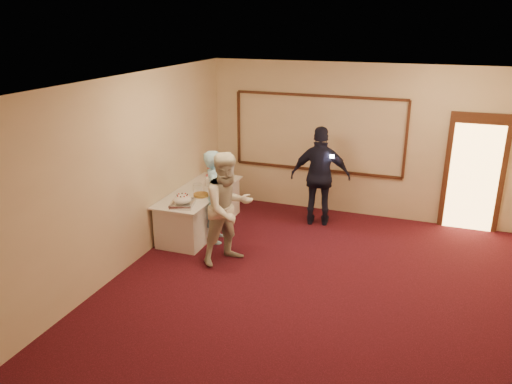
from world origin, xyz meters
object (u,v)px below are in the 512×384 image
cupcake_stand (213,168)px  plate_stack_a (198,188)px  woman (228,208)px  guest (320,176)px  buffet_table (200,210)px  pavlova_tray (183,201)px  tart (201,195)px  man (216,197)px  plate_stack_b (211,182)px

cupcake_stand → plate_stack_a: 0.98m
woman → guest: size_ratio=0.96×
plate_stack_a → cupcake_stand: bearing=98.1°
buffet_table → woman: 1.52m
buffet_table → guest: size_ratio=1.17×
pavlova_tray → cupcake_stand: (-0.23, 1.72, 0.07)m
plate_stack_a → guest: (2.04, 1.09, 0.11)m
pavlova_tray → tart: size_ratio=1.79×
woman → man: bearing=71.8°
buffet_table → plate_stack_a: size_ratio=12.81×
cupcake_stand → woman: woman is taller
cupcake_stand → woman: (1.16, -1.93, -0.01)m
cupcake_stand → plate_stack_b: cupcake_stand is taller
cupcake_stand → tart: size_ratio=1.40×
buffet_table → pavlova_tray: pavlova_tray is taller
woman → pavlova_tray: bearing=111.2°
plate_stack_b → man: size_ratio=0.11×
tart → man: (0.32, -0.04, 0.03)m
pavlova_tray → woman: woman is taller
woman → guest: 2.29m
plate_stack_a → guest: size_ratio=0.09×
plate_stack_a → guest: 2.31m
plate_stack_a → tart: plate_stack_a is taller
guest → pavlova_tray: bearing=32.9°
plate_stack_a → tart: bearing=-53.2°
plate_stack_b → plate_stack_a: bearing=-103.2°
man → cupcake_stand: bearing=10.3°
tart → guest: guest is taller
cupcake_stand → plate_stack_a: (0.14, -0.97, -0.08)m
pavlova_tray → man: man is taller
man → tart: bearing=65.6°
buffet_table → pavlova_tray: bearing=-84.3°
pavlova_tray → plate_stack_a: 0.76m
cupcake_stand → plate_stack_b: (0.23, -0.60, -0.07)m
buffet_table → plate_stack_b: bearing=77.1°
tart → man: bearing=-7.8°
cupcake_stand → man: size_ratio=0.26×
pavlova_tray → plate_stack_b: (-0.00, 1.12, -0.00)m
buffet_table → guest: guest is taller
guest → buffet_table: bearing=16.8°
plate_stack_a → man: man is taller
cupcake_stand → guest: 2.18m
plate_stack_a → woman: woman is taller
pavlova_tray → man: size_ratio=0.33×
buffet_table → man: size_ratio=1.34×
tart → woman: (0.84, -0.71, 0.12)m
buffet_table → guest: 2.35m
cupcake_stand → buffet_table: bearing=-80.8°
plate_stack_b → guest: (1.95, 0.72, 0.10)m
man → plate_stack_a: bearing=43.2°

